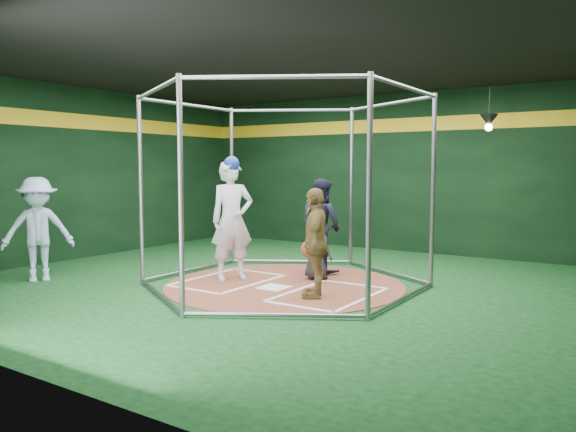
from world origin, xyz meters
The scene contains 12 objects.
room_shell centered at (0.00, 0.01, 1.75)m, with size 10.10×9.10×3.53m.
clay_disc centered at (0.00, 0.00, 0.01)m, with size 3.80×3.80×0.01m, color brown.
home_plate centered at (0.00, -0.30, 0.02)m, with size 0.43×0.43×0.01m, color white.
batter_box_left centered at (-0.95, -0.25, 0.02)m, with size 1.17×1.77×0.01m.
batter_box_right centered at (0.95, -0.25, 0.02)m, with size 1.17×1.77×0.01m.
batting_cage centered at (0.00, 0.00, 1.50)m, with size 4.05×4.67×3.00m.
pendant_lamp_near centered at (2.20, 3.60, 2.74)m, with size 0.34×0.34×0.90m.
batter_figure centered at (-0.96, -0.13, 1.02)m, with size 0.78×0.86×2.04m.
visitor_leopard centered at (0.84, -0.46, 0.80)m, with size 0.92×0.38×1.57m, color #AD8F4A.
catcher_figure centered at (0.22, 0.61, 0.55)m, with size 0.56×0.59×1.07m.
umpire centered at (-0.06, 1.25, 0.84)m, with size 0.81×0.63×1.66m, color black.
bystander_blue centered at (-3.57, -1.95, 0.86)m, with size 1.11×0.64×1.71m, color #AEC5E6.
Camera 1 is at (4.88, -7.32, 1.88)m, focal length 35.00 mm.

